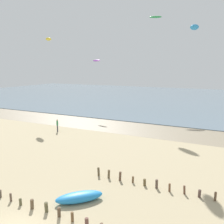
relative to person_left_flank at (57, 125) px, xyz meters
name	(u,v)px	position (x,y,z in m)	size (l,w,h in m)	color
wet_sand_strip	(157,131)	(12.18, 6.49, -0.91)	(120.00, 7.69, 0.01)	gray
sea	(201,100)	(12.18, 45.33, -0.87)	(160.00, 70.00, 0.10)	slate
groyne_mid	(185,190)	(19.46, -10.18, -0.61)	(14.15, 0.33, 0.73)	brown
person_left_flank	(57,125)	(0.00, 0.00, 0.00)	(0.39, 0.47, 1.71)	#383842
grounded_kite	(79,197)	(13.42, -14.40, -0.60)	(3.18, 1.15, 0.64)	#2384D1
kite_aloft_4	(156,17)	(4.89, 26.75, 18.07)	(2.57, 0.82, 0.41)	green
kite_aloft_5	(48,39)	(-7.73, 7.93, 12.51)	(2.33, 0.75, 0.37)	yellow
kite_aloft_8	(97,61)	(-2.26, 14.63, 9.03)	(1.83, 0.58, 0.29)	purple
kite_aloft_9	(195,27)	(17.53, 0.91, 11.92)	(2.31, 0.74, 0.37)	#2384D1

